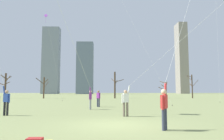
{
  "coord_description": "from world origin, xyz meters",
  "views": [
    {
      "loc": [
        -0.45,
        -10.06,
        1.53
      ],
      "look_at": [
        0.0,
        6.0,
        3.12
      ],
      "focal_mm": 34.59,
      "sensor_mm": 36.0,
      "label": 1
    }
  ],
  "objects_px": {
    "bare_tree_center": "(192,85)",
    "bare_tree_leftmost": "(44,87)",
    "bare_tree_right_of_center": "(165,89)",
    "kite_flyer_midfield_center_blue": "(176,59)",
    "bystander_strolling_midfield": "(98,98)",
    "kite_flyer_far_back_red": "(86,86)",
    "kite_flyer_foreground_right_orange": "(180,51)",
    "bare_tree_left_of_center": "(115,84)",
    "distant_kite_low_near_trees_purple": "(48,28)",
    "bare_tree_far_right_edge": "(5,85)"
  },
  "relations": [
    {
      "from": "kite_flyer_foreground_right_orange",
      "to": "kite_flyer_midfield_center_blue",
      "type": "bearing_deg",
      "value": -111.84
    },
    {
      "from": "bare_tree_leftmost",
      "to": "kite_flyer_far_back_red",
      "type": "bearing_deg",
      "value": -68.2
    },
    {
      "from": "kite_flyer_foreground_right_orange",
      "to": "bare_tree_leftmost",
      "type": "bearing_deg",
      "value": 117.99
    },
    {
      "from": "kite_flyer_far_back_red",
      "to": "bare_tree_left_of_center",
      "type": "bearing_deg",
      "value": 83.09
    },
    {
      "from": "kite_flyer_foreground_right_orange",
      "to": "bare_tree_far_right_edge",
      "type": "relative_size",
      "value": 2.98
    },
    {
      "from": "bare_tree_left_of_center",
      "to": "bare_tree_leftmost",
      "type": "height_order",
      "value": "bare_tree_left_of_center"
    },
    {
      "from": "kite_flyer_foreground_right_orange",
      "to": "distant_kite_low_near_trees_purple",
      "type": "relative_size",
      "value": 1.15
    },
    {
      "from": "kite_flyer_midfield_center_blue",
      "to": "distant_kite_low_near_trees_purple",
      "type": "relative_size",
      "value": 0.86
    },
    {
      "from": "kite_flyer_foreground_right_orange",
      "to": "bare_tree_right_of_center",
      "type": "height_order",
      "value": "kite_flyer_foreground_right_orange"
    },
    {
      "from": "kite_flyer_far_back_red",
      "to": "bare_tree_center",
      "type": "bearing_deg",
      "value": 55.35
    },
    {
      "from": "distant_kite_low_near_trees_purple",
      "to": "bare_tree_right_of_center",
      "type": "bearing_deg",
      "value": 25.87
    },
    {
      "from": "kite_flyer_foreground_right_orange",
      "to": "bare_tree_far_right_edge",
      "type": "height_order",
      "value": "kite_flyer_foreground_right_orange"
    },
    {
      "from": "bare_tree_right_of_center",
      "to": "bare_tree_left_of_center",
      "type": "relative_size",
      "value": 0.65
    },
    {
      "from": "distant_kite_low_near_trees_purple",
      "to": "bare_tree_right_of_center",
      "type": "xyz_separation_m",
      "value": [
        22.41,
        10.87,
        -10.09
      ]
    },
    {
      "from": "bare_tree_far_right_edge",
      "to": "bare_tree_left_of_center",
      "type": "bearing_deg",
      "value": -2.03
    },
    {
      "from": "kite_flyer_foreground_right_orange",
      "to": "bare_tree_left_of_center",
      "type": "bearing_deg",
      "value": 94.37
    },
    {
      "from": "bystander_strolling_midfield",
      "to": "bare_tree_left_of_center",
      "type": "bearing_deg",
      "value": 83.98
    },
    {
      "from": "bare_tree_center",
      "to": "bare_tree_left_of_center",
      "type": "height_order",
      "value": "bare_tree_left_of_center"
    },
    {
      "from": "kite_flyer_midfield_center_blue",
      "to": "bystander_strolling_midfield",
      "type": "xyz_separation_m",
      "value": [
        -4.01,
        11.72,
        -2.1
      ]
    },
    {
      "from": "bystander_strolling_midfield",
      "to": "bare_tree_right_of_center",
      "type": "bearing_deg",
      "value": 61.15
    },
    {
      "from": "kite_flyer_far_back_red",
      "to": "bystander_strolling_midfield",
      "type": "distance_m",
      "value": 4.14
    },
    {
      "from": "bare_tree_right_of_center",
      "to": "bare_tree_center",
      "type": "bearing_deg",
      "value": 15.94
    },
    {
      "from": "bare_tree_center",
      "to": "bare_tree_leftmost",
      "type": "relative_size",
      "value": 1.15
    },
    {
      "from": "kite_flyer_far_back_red",
      "to": "distant_kite_low_near_trees_purple",
      "type": "xyz_separation_m",
      "value": [
        -8.0,
        17.59,
        10.12
      ]
    },
    {
      "from": "bare_tree_center",
      "to": "bare_tree_left_of_center",
      "type": "distance_m",
      "value": 17.34
    },
    {
      "from": "kite_flyer_midfield_center_blue",
      "to": "kite_flyer_far_back_red",
      "type": "distance_m",
      "value": 9.28
    },
    {
      "from": "bare_tree_right_of_center",
      "to": "bare_tree_leftmost",
      "type": "xyz_separation_m",
      "value": [
        -26.29,
        1.23,
        0.53
      ]
    },
    {
      "from": "bystander_strolling_midfield",
      "to": "bare_tree_leftmost",
      "type": "bearing_deg",
      "value": 116.32
    },
    {
      "from": "kite_flyer_midfield_center_blue",
      "to": "bystander_strolling_midfield",
      "type": "bearing_deg",
      "value": 108.91
    },
    {
      "from": "bare_tree_far_right_edge",
      "to": "bare_tree_leftmost",
      "type": "bearing_deg",
      "value": -7.37
    },
    {
      "from": "kite_flyer_far_back_red",
      "to": "bare_tree_center",
      "type": "height_order",
      "value": "kite_flyer_far_back_red"
    },
    {
      "from": "bystander_strolling_midfield",
      "to": "bare_tree_center",
      "type": "relative_size",
      "value": 0.31
    },
    {
      "from": "bare_tree_left_of_center",
      "to": "bare_tree_leftmost",
      "type": "relative_size",
      "value": 1.27
    },
    {
      "from": "bystander_strolling_midfield",
      "to": "bare_tree_left_of_center",
      "type": "distance_m",
      "value": 26.3
    },
    {
      "from": "bare_tree_far_right_edge",
      "to": "bare_tree_center",
      "type": "bearing_deg",
      "value": -0.69
    },
    {
      "from": "bare_tree_right_of_center",
      "to": "bare_tree_left_of_center",
      "type": "distance_m",
      "value": 10.94
    },
    {
      "from": "kite_flyer_far_back_red",
      "to": "bare_tree_left_of_center",
      "type": "height_order",
      "value": "kite_flyer_far_back_red"
    },
    {
      "from": "distant_kite_low_near_trees_purple",
      "to": "bare_tree_far_right_edge",
      "type": "bearing_deg",
      "value": 133.74
    },
    {
      "from": "kite_flyer_foreground_right_orange",
      "to": "bare_tree_left_of_center",
      "type": "relative_size",
      "value": 2.83
    },
    {
      "from": "bare_tree_left_of_center",
      "to": "bare_tree_right_of_center",
      "type": "bearing_deg",
      "value": -7.97
    },
    {
      "from": "kite_flyer_foreground_right_orange",
      "to": "bare_tree_leftmost",
      "type": "height_order",
      "value": "kite_flyer_foreground_right_orange"
    },
    {
      "from": "kite_flyer_midfield_center_blue",
      "to": "kite_flyer_foreground_right_orange",
      "type": "height_order",
      "value": "kite_flyer_foreground_right_orange"
    },
    {
      "from": "kite_flyer_midfield_center_blue",
      "to": "distant_kite_low_near_trees_purple",
      "type": "height_order",
      "value": "distant_kite_low_near_trees_purple"
    },
    {
      "from": "kite_flyer_foreground_right_orange",
      "to": "bare_tree_left_of_center",
      "type": "height_order",
      "value": "kite_flyer_foreground_right_orange"
    },
    {
      "from": "distant_kite_low_near_trees_purple",
      "to": "bare_tree_far_right_edge",
      "type": "distance_m",
      "value": 20.44
    },
    {
      "from": "kite_flyer_far_back_red",
      "to": "distant_kite_low_near_trees_purple",
      "type": "relative_size",
      "value": 0.73
    },
    {
      "from": "kite_flyer_far_back_red",
      "to": "bare_tree_far_right_edge",
      "type": "xyz_separation_m",
      "value": [
        -20.66,
        30.83,
        1.05
      ]
    },
    {
      "from": "kite_flyer_midfield_center_blue",
      "to": "bare_tree_left_of_center",
      "type": "relative_size",
      "value": 2.13
    },
    {
      "from": "kite_flyer_midfield_center_blue",
      "to": "kite_flyer_far_back_red",
      "type": "height_order",
      "value": "kite_flyer_midfield_center_blue"
    },
    {
      "from": "kite_flyer_midfield_center_blue",
      "to": "kite_flyer_far_back_red",
      "type": "bearing_deg",
      "value": 122.08
    }
  ]
}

